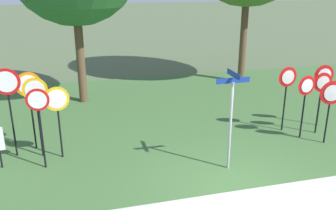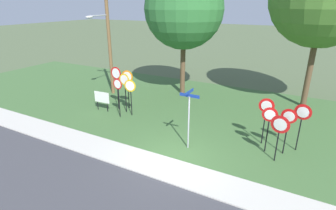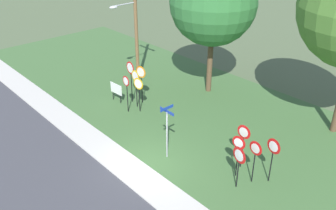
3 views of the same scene
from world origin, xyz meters
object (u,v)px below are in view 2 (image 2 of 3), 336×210
Objects in this scene: stop_sign_far_left at (128,81)px; street_name_post at (189,114)px; yield_sign_near_left at (280,128)px; yield_sign_near_right at (288,121)px; stop_sign_far_center at (125,85)px; notice_board at (102,98)px; oak_tree_left at (184,9)px; stop_sign_near_left at (130,90)px; utility_pole at (107,36)px; yield_sign_far_right at (266,111)px; stop_sign_near_right at (118,90)px; stop_sign_far_right at (116,78)px; yield_sign_far_left at (269,120)px; yield_sign_center at (302,117)px.

stop_sign_far_left is 0.88× the size of street_name_post.
yield_sign_near_left is 0.97× the size of yield_sign_near_right.
stop_sign_far_center is 2.01× the size of notice_board.
notice_board is at bearing -174.32° from yield_sign_near_left.
notice_board is at bearing -117.57° from oak_tree_left.
street_name_post reaches higher than stop_sign_near_left.
stop_sign_far_center is 4.75m from utility_pole.
yield_sign_far_right is (8.51, -0.71, -0.11)m from stop_sign_far_left.
yield_sign_far_right is (7.68, 0.16, 0.11)m from stop_sign_near_left.
utility_pole reaches higher than yield_sign_near_right.
stop_sign_near_right is at bearing -84.72° from stop_sign_far_left.
stop_sign_far_right is 6.49m from street_name_post.
oak_tree_left reaches higher than street_name_post.
yield_sign_far_left is at bearing 140.70° from yield_sign_near_left.
yield_sign_near_left is at bearing -0.15° from stop_sign_near_right.
stop_sign_far_left is at bearing 176.98° from yield_sign_near_right.
yield_sign_center is at bearing -0.67° from notice_board.
stop_sign_far_right is 1.18× the size of yield_sign_far_right.
yield_sign_far_left is (7.96, -0.56, -0.01)m from stop_sign_near_left.
yield_sign_near_left is 0.93× the size of yield_sign_center.
stop_sign_near_right is 9.72m from yield_sign_center.
stop_sign_far_center is 0.28× the size of oak_tree_left.
yield_sign_far_right is at bearing -13.80° from stop_sign_far_left.
stop_sign_far_left reaches higher than yield_sign_far_right.
stop_sign_far_center is 8.27m from yield_sign_far_right.
stop_sign_far_left is 6.16m from street_name_post.
yield_sign_far_right is at bearing 0.67° from stop_sign_far_center.
yield_sign_center is at bearing 72.97° from yield_sign_near_left.
utility_pole is (-13.02, 2.47, 2.57)m from yield_sign_center.
yield_sign_near_left is (8.94, -0.61, -0.13)m from stop_sign_near_right.
yield_sign_far_right is 9.82m from notice_board.
yield_sign_near_right is at bearing -2.38° from stop_sign_far_center.
yield_sign_far_left is 0.96× the size of yield_sign_center.
stop_sign_near_right reaches higher than yield_sign_far_left.
oak_tree_left is (-7.61, 6.57, 4.46)m from yield_sign_near_left.
yield_sign_near_left is 0.75× the size of street_name_post.
stop_sign_near_left is at bearing -177.15° from yield_sign_near_left.
oak_tree_left is (-7.86, 5.76, 4.42)m from yield_sign_near_right.
utility_pole is 6.31× the size of notice_board.
yield_sign_near_left reaches higher than notice_board.
stop_sign_far_left reaches higher than yield_sign_near_right.
street_name_post is 9.99m from utility_pole.
street_name_post is 0.33× the size of oak_tree_left.
notice_board is at bearing -160.80° from stop_sign_far_center.
stop_sign_near_left is at bearing -13.93° from stop_sign_far_right.
utility_pole is 5.66m from oak_tree_left.
stop_sign_far_right is at bearing 167.65° from yield_sign_far_left.
notice_board is (-1.61, 0.31, -0.89)m from stop_sign_near_right.
yield_sign_far_left is at bearing -1.81° from stop_sign_far_right.
yield_sign_near_right is 1.77× the size of notice_board.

